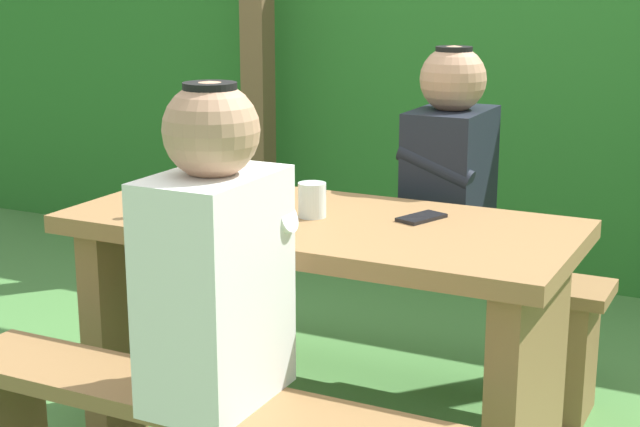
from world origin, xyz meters
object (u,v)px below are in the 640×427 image
object	(u,v)px
drinking_glass	(311,200)
person_black_coat	(450,168)
bench_far	(398,295)
cell_phone	(421,218)
person_white_shirt	(215,258)
bottle_right	(235,183)
bottle_left	(195,174)
picnic_table	(320,296)

from	to	relation	value
drinking_glass	person_black_coat	bearing A→B (deg)	71.87
bench_far	cell_phone	bearing A→B (deg)	-62.14
person_white_shirt	bottle_right	distance (m)	0.59
person_white_shirt	bottle_left	size ratio (longest dim) A/B	2.67
picnic_table	bottle_left	xyz separation A→B (m)	(-0.35, -0.09, 0.34)
bench_far	drinking_glass	bearing A→B (deg)	-92.33
person_white_shirt	picnic_table	bearing A→B (deg)	93.59
picnic_table	drinking_glass	bearing A→B (deg)	-170.46
bottle_right	cell_phone	world-z (taller)	bottle_right
bottle_right	cell_phone	distance (m)	0.52
cell_phone	person_black_coat	bearing A→B (deg)	120.64
cell_phone	bench_far	bearing A→B (deg)	138.31
person_black_coat	cell_phone	bearing A→B (deg)	-79.82
person_white_shirt	cell_phone	size ratio (longest dim) A/B	5.14
picnic_table	person_black_coat	xyz separation A→B (m)	(0.17, 0.59, 0.28)
picnic_table	drinking_glass	distance (m)	0.28
picnic_table	person_white_shirt	bearing A→B (deg)	-86.41
picnic_table	person_white_shirt	size ratio (longest dim) A/B	1.95
person_white_shirt	cell_phone	bearing A→B (deg)	72.50
person_black_coat	bottle_right	world-z (taller)	person_black_coat
bottle_left	cell_phone	xyz separation A→B (m)	(0.60, 0.20, -0.10)
picnic_table	bench_far	distance (m)	0.62
picnic_table	drinking_glass	size ratio (longest dim) A/B	14.60
person_black_coat	cell_phone	world-z (taller)	person_black_coat
person_black_coat	drinking_glass	bearing A→B (deg)	-108.13
person_black_coat	cell_phone	xyz separation A→B (m)	(0.09, -0.48, -0.04)
person_black_coat	drinking_glass	size ratio (longest dim) A/B	7.50
drinking_glass	person_white_shirt	bearing A→B (deg)	-84.02
bottle_right	bottle_left	bearing A→B (deg)	-167.41
bench_far	person_black_coat	xyz separation A→B (m)	(0.17, -0.00, 0.45)
bench_far	cell_phone	world-z (taller)	cell_phone
person_white_shirt	bottle_right	xyz separation A→B (m)	(-0.27, 0.52, 0.04)
person_white_shirt	person_black_coat	distance (m)	1.19
person_white_shirt	person_black_coat	xyz separation A→B (m)	(0.13, 1.18, 0.00)
bench_far	bottle_right	size ratio (longest dim) A/B	6.50
bench_far	bottle_left	bearing A→B (deg)	-116.72
picnic_table	bottle_left	size ratio (longest dim) A/B	5.20
person_black_coat	bottle_right	bearing A→B (deg)	-121.33
bottle_left	cell_phone	world-z (taller)	bottle_left
drinking_glass	bottle_left	distance (m)	0.34
person_white_shirt	person_black_coat	size ratio (longest dim) A/B	1.00
person_black_coat	cell_phone	distance (m)	0.49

